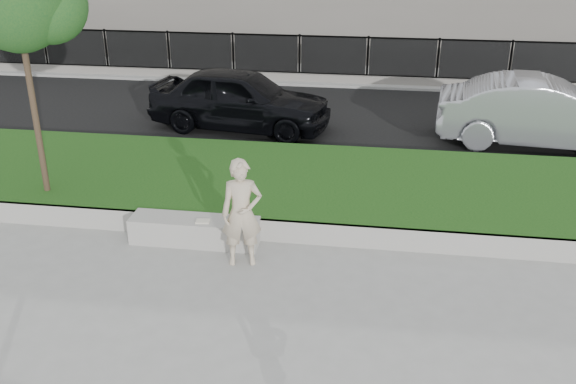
% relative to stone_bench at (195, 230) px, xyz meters
% --- Properties ---
extents(ground, '(90.00, 90.00, 0.00)m').
position_rel_stone_bench_xyz_m(ground, '(0.90, -0.80, -0.22)').
color(ground, gray).
rests_on(ground, ground).
extents(grass_bank, '(34.00, 4.00, 0.40)m').
position_rel_stone_bench_xyz_m(grass_bank, '(0.90, 2.20, -0.02)').
color(grass_bank, '#0E390E').
rests_on(grass_bank, ground).
extents(grass_kerb, '(34.00, 0.08, 0.40)m').
position_rel_stone_bench_xyz_m(grass_kerb, '(0.90, 0.24, -0.02)').
color(grass_kerb, '#9E9C94').
rests_on(grass_kerb, ground).
extents(street, '(34.00, 7.00, 0.04)m').
position_rel_stone_bench_xyz_m(street, '(0.90, 7.70, -0.20)').
color(street, black).
rests_on(street, ground).
extents(far_pavement, '(34.00, 3.00, 0.12)m').
position_rel_stone_bench_xyz_m(far_pavement, '(0.90, 12.20, -0.16)').
color(far_pavement, gray).
rests_on(far_pavement, ground).
extents(iron_fence, '(32.00, 0.30, 1.50)m').
position_rel_stone_bench_xyz_m(iron_fence, '(0.90, 11.20, 0.32)').
color(iron_fence, slate).
rests_on(iron_fence, far_pavement).
extents(stone_bench, '(2.20, 0.55, 0.45)m').
position_rel_stone_bench_xyz_m(stone_bench, '(0.00, 0.00, 0.00)').
color(stone_bench, '#9E9C94').
rests_on(stone_bench, ground).
extents(man, '(0.73, 0.56, 1.77)m').
position_rel_stone_bench_xyz_m(man, '(0.96, -0.55, 0.66)').
color(man, beige).
rests_on(man, ground).
extents(book, '(0.25, 0.19, 0.03)m').
position_rel_stone_bench_xyz_m(book, '(0.18, -0.10, 0.24)').
color(book, beige).
rests_on(book, stone_bench).
extents(car_dark, '(4.86, 2.53, 1.58)m').
position_rel_stone_bench_xyz_m(car_dark, '(-0.55, 6.16, 0.61)').
color(car_dark, black).
rests_on(car_dark, street).
extents(car_silver, '(5.04, 2.13, 1.62)m').
position_rel_stone_bench_xyz_m(car_silver, '(6.84, 5.96, 0.62)').
color(car_silver, '#A0A1A9').
rests_on(car_silver, street).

